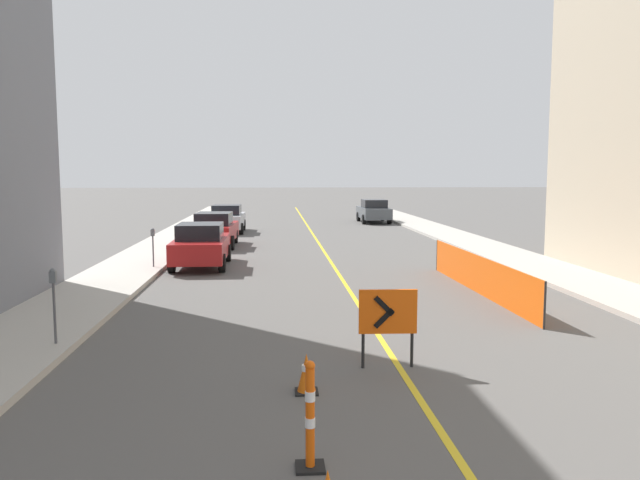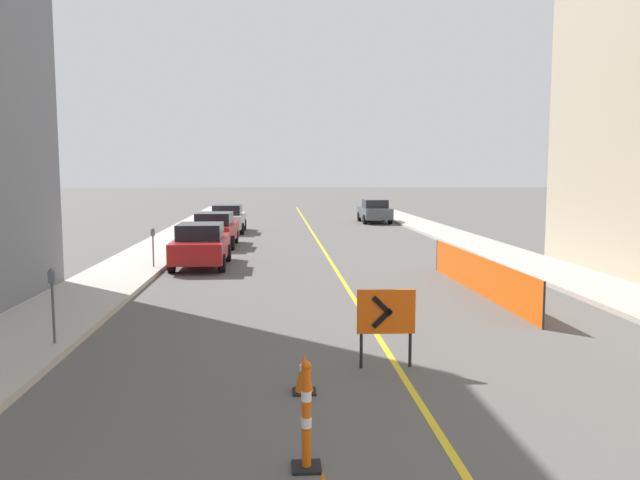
% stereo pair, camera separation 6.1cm
% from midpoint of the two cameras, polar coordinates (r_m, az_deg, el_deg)
% --- Properties ---
extents(lane_stripe, '(0.12, 66.06, 0.01)m').
position_cam_midpoint_polar(lane_stripe, '(28.71, 0.04, -0.62)').
color(lane_stripe, gold).
rests_on(lane_stripe, ground_plane).
extents(sidewalk_left, '(2.50, 66.06, 0.14)m').
position_cam_midpoint_polar(sidewalk_left, '(29.07, -14.38, -0.60)').
color(sidewalk_left, '#ADA89E').
rests_on(sidewalk_left, ground_plane).
extents(sidewalk_right, '(2.50, 66.06, 0.14)m').
position_cam_midpoint_polar(sidewalk_right, '(30.12, 13.94, -0.36)').
color(sidewalk_right, '#ADA89E').
rests_on(sidewalk_right, ground_plane).
extents(traffic_cone_fourth, '(0.36, 0.36, 0.62)m').
position_cam_midpoint_polar(traffic_cone_fourth, '(9.86, -1.43, -12.10)').
color(traffic_cone_fourth, black).
rests_on(traffic_cone_fourth, ground_plane).
extents(delineator_post_rear, '(0.34, 0.34, 1.28)m').
position_cam_midpoint_polar(delineator_post_rear, '(7.42, -1.16, -16.30)').
color(delineator_post_rear, black).
rests_on(delineator_post_rear, ground_plane).
extents(arrow_barricade_primary, '(1.02, 0.10, 1.38)m').
position_cam_midpoint_polar(arrow_barricade_primary, '(10.96, 6.06, -6.78)').
color(arrow_barricade_primary, '#EF560C').
rests_on(arrow_barricade_primary, ground_plane).
extents(safety_mesh_fence, '(0.21, 8.39, 1.06)m').
position_cam_midpoint_polar(safety_mesh_fence, '(18.22, 14.19, -3.07)').
color(safety_mesh_fence, '#EF560C').
rests_on(safety_mesh_fence, ground_plane).
extents(parked_car_curb_near, '(1.94, 4.32, 1.59)m').
position_cam_midpoint_polar(parked_car_curb_near, '(22.91, -10.91, -0.45)').
color(parked_car_curb_near, maroon).
rests_on(parked_car_curb_near, ground_plane).
extents(parked_car_curb_mid, '(1.98, 4.37, 1.59)m').
position_cam_midpoint_polar(parked_car_curb_mid, '(29.09, -9.68, 0.96)').
color(parked_car_curb_mid, maroon).
rests_on(parked_car_curb_mid, ground_plane).
extents(parked_car_curb_far, '(1.94, 4.34, 1.59)m').
position_cam_midpoint_polar(parked_car_curb_far, '(35.99, -8.53, 1.96)').
color(parked_car_curb_far, '#B7B7BC').
rests_on(parked_car_curb_far, ground_plane).
extents(parked_car_opposite_side, '(1.94, 4.32, 1.59)m').
position_cam_midpoint_polar(parked_car_opposite_side, '(42.80, 4.89, 2.66)').
color(parked_car_opposite_side, '#474C51').
rests_on(parked_car_opposite_side, ground_plane).
extents(parking_meter_near_curb, '(0.12, 0.11, 1.45)m').
position_cam_midpoint_polar(parking_meter_near_curb, '(12.92, -23.31, -4.30)').
color(parking_meter_near_curb, '#4C4C51').
rests_on(parking_meter_near_curb, sidewalk_left).
extents(parking_meter_far_curb, '(0.12, 0.11, 1.35)m').
position_cam_midpoint_polar(parking_meter_far_curb, '(22.36, -15.12, 0.04)').
color(parking_meter_far_curb, '#4C4C51').
rests_on(parking_meter_far_curb, sidewalk_left).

